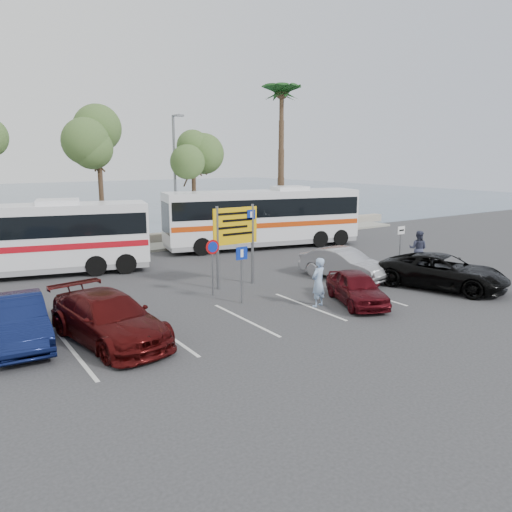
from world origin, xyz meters
TOP-DOWN VIEW (x-y plane):
  - ground at (0.00, 0.00)m, footprint 120.00×120.00m
  - kerb_strip at (0.00, 14.00)m, footprint 44.00×2.40m
  - seawall at (0.00, 16.00)m, footprint 48.00×0.80m
  - sea at (0.00, 60.00)m, footprint 140.00×140.00m
  - tree_mid at (-1.50, 14.00)m, footprint 3.20×3.20m
  - tree_right at (4.50, 14.00)m, footprint 3.20×3.20m
  - palm_tree at (11.50, 14.00)m, footprint 4.80×4.80m
  - street_lamp_right at (3.00, 13.52)m, footprint 0.45×1.15m
  - direction_sign at (1.00, 3.20)m, footprint 2.20×0.12m
  - sign_no_stop at (-0.60, 2.38)m, footprint 0.60×0.08m
  - sign_parking at (-0.20, 0.79)m, footprint 0.50×0.07m
  - sign_taxi at (9.80, 1.49)m, footprint 0.50×0.07m
  - lane_markings at (-1.14, -1.00)m, footprint 12.02×4.20m
  - coach_bus_left at (-6.50, 10.47)m, footprint 11.97×5.23m
  - coach_bus_right at (7.50, 10.50)m, footprint 12.56×5.28m
  - car_blue at (-8.22, 0.89)m, footprint 1.85×4.61m
  - car_maroon at (-5.82, -0.43)m, footprint 2.92×5.46m
  - car_red at (3.50, -1.74)m, footprint 2.88×4.06m
  - suv_black at (8.30, -2.16)m, footprint 4.12×5.87m
  - car_silver_b at (5.90, 1.50)m, footprint 2.18×4.54m
  - pedestrian_near at (2.00, -1.19)m, footprint 0.78×0.61m
  - pedestrian_far at (11.00, 1.32)m, footprint 1.08×1.16m

SIDE VIEW (x-z plane):
  - ground at x=0.00m, z-range 0.00..0.00m
  - lane_markings at x=-1.14m, z-range 0.00..0.01m
  - sea at x=0.00m, z-range 0.01..0.01m
  - kerb_strip at x=0.00m, z-range 0.00..0.15m
  - seawall at x=0.00m, z-range 0.00..0.60m
  - car_red at x=3.50m, z-range 0.00..1.28m
  - car_silver_b at x=5.90m, z-range 0.00..1.44m
  - suv_black at x=8.30m, z-range 0.00..1.49m
  - car_blue at x=-8.22m, z-range 0.00..1.49m
  - car_maroon at x=-5.82m, z-range 0.00..1.50m
  - pedestrian_near at x=2.00m, z-range 0.00..1.90m
  - pedestrian_far at x=11.00m, z-range 0.00..1.90m
  - sign_taxi at x=9.80m, z-range 0.32..2.52m
  - sign_parking at x=-0.20m, z-range 0.34..2.59m
  - sign_no_stop at x=-0.60m, z-range 0.40..2.75m
  - coach_bus_left at x=-6.50m, z-range -0.13..3.52m
  - coach_bus_right at x=7.50m, z-range -0.14..3.69m
  - direction_sign at x=1.00m, z-range 0.63..4.23m
  - street_lamp_right at x=3.00m, z-range 0.59..8.60m
  - tree_right at x=4.50m, z-range 2.47..9.87m
  - tree_mid at x=-1.50m, z-range 2.65..10.65m
  - palm_tree at x=11.50m, z-range 4.27..15.47m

